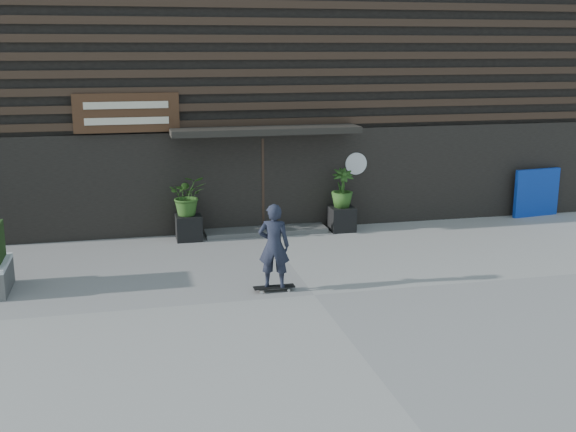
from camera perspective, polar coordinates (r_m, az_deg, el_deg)
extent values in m
plane|color=#9B9893|center=(13.15, 2.15, -6.40)|extent=(80.00, 80.00, 0.00)
cube|color=#4A4A48|center=(17.41, -1.82, -1.18)|extent=(3.00, 0.80, 0.12)
cube|color=black|center=(16.90, -8.02, -0.92)|extent=(0.60, 0.60, 0.60)
imported|color=#2D591E|center=(16.73, -8.11, 1.67)|extent=(0.86, 0.75, 0.96)
cube|color=black|center=(17.63, 4.36, -0.23)|extent=(0.60, 0.60, 0.60)
imported|color=#2D591E|center=(17.46, 4.41, 2.26)|extent=(0.54, 0.54, 0.96)
cube|color=#0C30A2|center=(20.17, 19.45, 1.80)|extent=(1.38, 0.30, 1.29)
cube|color=black|center=(22.17, -4.71, 12.25)|extent=(18.00, 10.00, 8.00)
cube|color=black|center=(17.48, -2.07, 2.87)|extent=(18.00, 0.12, 2.50)
cube|color=#38281E|center=(17.21, -2.08, 7.58)|extent=(17.60, 0.08, 0.18)
cube|color=#38281E|center=(17.17, -2.09, 8.89)|extent=(17.60, 0.08, 0.18)
cube|color=#38281E|center=(17.15, -2.10, 10.19)|extent=(17.60, 0.08, 0.18)
cube|color=#38281E|center=(17.13, -2.11, 11.50)|extent=(17.60, 0.08, 0.18)
cube|color=#38281E|center=(17.12, -2.12, 12.82)|extent=(17.60, 0.08, 0.18)
cube|color=#38281E|center=(17.12, -2.13, 14.13)|extent=(17.60, 0.08, 0.18)
cube|color=#38281E|center=(17.13, -2.15, 15.44)|extent=(17.60, 0.08, 0.18)
cube|color=#38281E|center=(17.14, -2.16, 16.75)|extent=(17.60, 0.08, 0.18)
cube|color=black|center=(16.86, -1.82, 6.95)|extent=(4.50, 1.00, 0.15)
cube|color=black|center=(17.65, -2.17, 2.65)|extent=(2.40, 0.30, 2.30)
cube|color=#38281E|center=(17.48, -2.06, 2.54)|extent=(0.06, 0.10, 2.30)
cube|color=#472B19|center=(16.79, -12.92, 8.13)|extent=(2.40, 0.10, 0.90)
cube|color=beige|center=(16.70, -12.95, 8.73)|extent=(1.90, 0.02, 0.16)
cube|color=beige|center=(16.73, -12.89, 7.50)|extent=(1.90, 0.02, 0.16)
cylinder|color=white|center=(17.95, 5.53, 4.23)|extent=(0.56, 0.03, 0.56)
cube|color=black|center=(13.31, -1.13, -5.75)|extent=(0.78, 0.20, 0.02)
cylinder|color=#B4B4AF|center=(13.19, -2.15, -6.21)|extent=(0.06, 0.03, 0.06)
cylinder|color=#B3B4AE|center=(13.38, -2.31, -5.93)|extent=(0.06, 0.03, 0.06)
cylinder|color=#A1A19D|center=(13.29, 0.06, -6.04)|extent=(0.06, 0.03, 0.06)
cylinder|color=beige|center=(13.48, -0.13, -5.76)|extent=(0.06, 0.03, 0.06)
imported|color=black|center=(13.07, -1.15, -2.42)|extent=(0.67, 0.54, 1.59)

